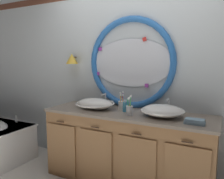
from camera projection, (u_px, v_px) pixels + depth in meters
name	position (u px, v px, depth m)	size (l,w,h in m)	color
back_wall_assembly	(135.00, 70.00, 2.82)	(6.40, 0.26, 2.60)	silver
vanity_counter	(127.00, 147.00, 2.62)	(1.96, 0.65, 0.84)	olive
sink_basin_left	(95.00, 104.00, 2.72)	(0.48, 0.48, 0.13)	white
sink_basin_right	(163.00, 111.00, 2.34)	(0.46, 0.46, 0.13)	white
faucet_set_left	(105.00, 101.00, 2.94)	(0.24, 0.13, 0.16)	silver
faucet_set_right	(168.00, 107.00, 2.56)	(0.23, 0.13, 0.16)	silver
toothbrush_holder_left	(122.00, 105.00, 2.69)	(0.09, 0.09, 0.22)	white
toothbrush_holder_right	(129.00, 110.00, 2.41)	(0.08, 0.08, 0.22)	silver
soap_dispenser	(125.00, 106.00, 2.59)	(0.05, 0.06, 0.14)	#388EBC
folded_hand_towel	(195.00, 122.00, 2.09)	(0.19, 0.11, 0.05)	#7593A8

